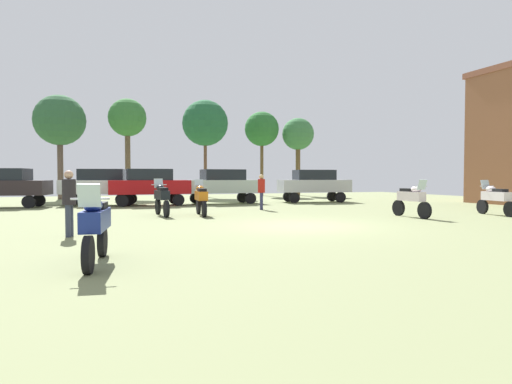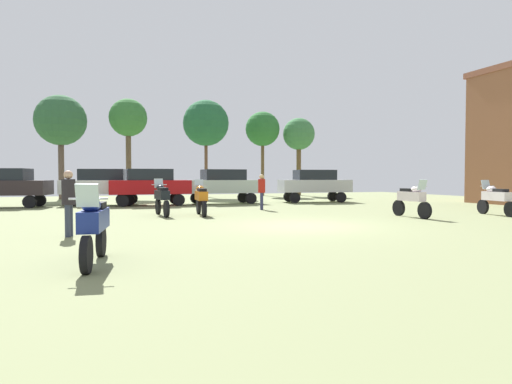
# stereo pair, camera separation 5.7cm
# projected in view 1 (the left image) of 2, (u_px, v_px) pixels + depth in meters

# --- Properties ---
(ground_plane) EXTENTS (44.00, 52.00, 0.02)m
(ground_plane) POSITION_uv_depth(u_px,v_px,m) (304.00, 226.00, 14.07)
(ground_plane) COLOR #767E54
(motorcycle_2) EXTENTS (0.62, 2.09, 1.47)m
(motorcycle_2) POSITION_uv_depth(u_px,v_px,m) (412.00, 199.00, 16.95)
(motorcycle_2) COLOR black
(motorcycle_2) RESTS_ON ground
(motorcycle_3) EXTENTS (0.62, 2.28, 1.50)m
(motorcycle_3) POSITION_uv_depth(u_px,v_px,m) (162.00, 197.00, 17.61)
(motorcycle_3) COLOR black
(motorcycle_3) RESTS_ON ground
(motorcycle_4) EXTENTS (0.62, 2.14, 1.46)m
(motorcycle_4) POSITION_uv_depth(u_px,v_px,m) (201.00, 198.00, 17.73)
(motorcycle_4) COLOR black
(motorcycle_4) RESTS_ON ground
(motorcycle_5) EXTENTS (0.69, 2.17, 1.44)m
(motorcycle_5) POSITION_uv_depth(u_px,v_px,m) (495.00, 198.00, 17.83)
(motorcycle_5) COLOR black
(motorcycle_5) RESTS_ON ground
(motorcycle_6) EXTENTS (0.67, 2.19, 1.46)m
(motorcycle_6) POSITION_uv_depth(u_px,v_px,m) (95.00, 225.00, 7.78)
(motorcycle_6) COLOR black
(motorcycle_6) RESTS_ON ground
(car_1) EXTENTS (4.34, 1.89, 2.00)m
(car_1) POSITION_uv_depth(u_px,v_px,m) (149.00, 184.00, 23.95)
(car_1) COLOR black
(car_1) RESTS_ON ground
(car_2) EXTENTS (4.58, 2.64, 2.00)m
(car_2) POSITION_uv_depth(u_px,v_px,m) (3.00, 185.00, 22.35)
(car_2) COLOR black
(car_2) RESTS_ON ground
(car_3) EXTENTS (4.56, 2.57, 2.00)m
(car_3) POSITION_uv_depth(u_px,v_px,m) (102.00, 184.00, 24.21)
(car_3) COLOR black
(car_3) RESTS_ON ground
(car_4) EXTENTS (4.53, 2.47, 2.00)m
(car_4) POSITION_uv_depth(u_px,v_px,m) (314.00, 183.00, 27.21)
(car_4) COLOR black
(car_4) RESTS_ON ground
(car_5) EXTENTS (4.33, 1.86, 2.00)m
(car_5) POSITION_uv_depth(u_px,v_px,m) (223.00, 184.00, 25.56)
(car_5) COLOR black
(car_5) RESTS_ON ground
(person_1) EXTENTS (0.43, 0.43, 1.74)m
(person_1) POSITION_uv_depth(u_px,v_px,m) (69.00, 198.00, 11.42)
(person_1) COLOR #2F3649
(person_1) RESTS_ON ground
(person_3) EXTENTS (0.42, 0.42, 1.68)m
(person_3) POSITION_uv_depth(u_px,v_px,m) (261.00, 189.00, 20.86)
(person_3) COLOR #2C2E50
(person_3) RESTS_ON ground
(tree_1) EXTENTS (2.87, 2.87, 7.01)m
(tree_1) POSITION_uv_depth(u_px,v_px,m) (262.00, 129.00, 36.59)
(tree_1) COLOR brown
(tree_1) RESTS_ON ground
(tree_2) EXTENTS (3.55, 3.55, 7.53)m
(tree_2) POSITION_uv_depth(u_px,v_px,m) (205.00, 123.00, 33.98)
(tree_2) COLOR brown
(tree_2) RESTS_ON ground
(tree_4) EXTENTS (2.78, 2.78, 7.36)m
(tree_4) POSITION_uv_depth(u_px,v_px,m) (127.00, 119.00, 32.48)
(tree_4) COLOR brown
(tree_4) RESTS_ON ground
(tree_5) EXTENTS (2.69, 2.69, 6.55)m
(tree_5) POSITION_uv_depth(u_px,v_px,m) (298.00, 135.00, 37.12)
(tree_5) COLOR brown
(tree_5) RESTS_ON ground
(tree_6) EXTENTS (3.51, 3.51, 7.29)m
(tree_6) POSITION_uv_depth(u_px,v_px,m) (60.00, 121.00, 30.60)
(tree_6) COLOR brown
(tree_6) RESTS_ON ground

